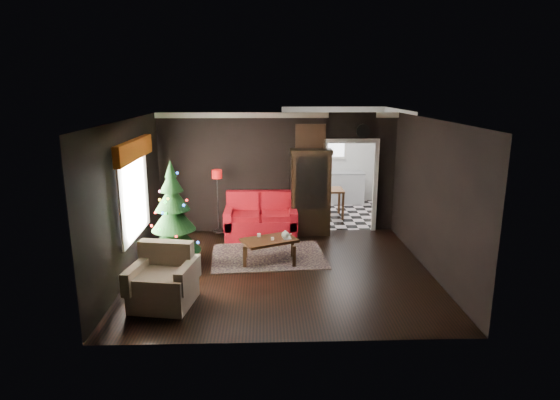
{
  "coord_description": "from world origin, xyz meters",
  "views": [
    {
      "loc": [
        -0.3,
        -8.12,
        3.36
      ],
      "look_at": [
        0.0,
        0.9,
        1.15
      ],
      "focal_mm": 29.71,
      "sensor_mm": 36.0,
      "label": 1
    }
  ],
  "objects_px": {
    "armchair": "(163,277)",
    "coffee_table": "(269,250)",
    "teapot": "(285,235)",
    "loveseat": "(261,216)",
    "christmas_tree": "(173,214)",
    "floor_lamp": "(218,201)",
    "kitchen_table": "(329,203)",
    "wall_clock": "(363,131)",
    "curio_cabinet": "(310,194)"
  },
  "relations": [
    {
      "from": "curio_cabinet",
      "to": "floor_lamp",
      "type": "distance_m",
      "value": 2.13
    },
    {
      "from": "coffee_table",
      "to": "kitchen_table",
      "type": "xyz_separation_m",
      "value": [
        1.62,
        3.24,
        0.13
      ]
    },
    {
      "from": "coffee_table",
      "to": "wall_clock",
      "type": "xyz_separation_m",
      "value": [
        2.17,
        1.99,
        2.14
      ]
    },
    {
      "from": "christmas_tree",
      "to": "coffee_table",
      "type": "distance_m",
      "value": 1.98
    },
    {
      "from": "armchair",
      "to": "coffee_table",
      "type": "distance_m",
      "value": 2.46
    },
    {
      "from": "christmas_tree",
      "to": "kitchen_table",
      "type": "distance_m",
      "value": 4.87
    },
    {
      "from": "teapot",
      "to": "kitchen_table",
      "type": "distance_m",
      "value": 3.48
    },
    {
      "from": "floor_lamp",
      "to": "christmas_tree",
      "type": "distance_m",
      "value": 1.94
    },
    {
      "from": "christmas_tree",
      "to": "wall_clock",
      "type": "bearing_deg",
      "value": 28.27
    },
    {
      "from": "kitchen_table",
      "to": "christmas_tree",
      "type": "bearing_deg",
      "value": -135.33
    },
    {
      "from": "curio_cabinet",
      "to": "kitchen_table",
      "type": "bearing_deg",
      "value": 65.56
    },
    {
      "from": "armchair",
      "to": "curio_cabinet",
      "type": "bearing_deg",
      "value": 63.22
    },
    {
      "from": "armchair",
      "to": "teapot",
      "type": "distance_m",
      "value": 2.69
    },
    {
      "from": "wall_clock",
      "to": "coffee_table",
      "type": "bearing_deg",
      "value": -137.53
    },
    {
      "from": "coffee_table",
      "to": "wall_clock",
      "type": "distance_m",
      "value": 3.64
    },
    {
      "from": "kitchen_table",
      "to": "teapot",
      "type": "bearing_deg",
      "value": -112.19
    },
    {
      "from": "armchair",
      "to": "coffee_table",
      "type": "relative_size",
      "value": 0.93
    },
    {
      "from": "floor_lamp",
      "to": "kitchen_table",
      "type": "height_order",
      "value": "floor_lamp"
    },
    {
      "from": "teapot",
      "to": "kitchen_table",
      "type": "bearing_deg",
      "value": 67.81
    },
    {
      "from": "loveseat",
      "to": "coffee_table",
      "type": "bearing_deg",
      "value": -83.72
    },
    {
      "from": "teapot",
      "to": "coffee_table",
      "type": "bearing_deg",
      "value": -175.85
    },
    {
      "from": "teapot",
      "to": "kitchen_table",
      "type": "relative_size",
      "value": 0.23
    },
    {
      "from": "wall_clock",
      "to": "loveseat",
      "type": "bearing_deg",
      "value": -170.34
    },
    {
      "from": "curio_cabinet",
      "to": "teapot",
      "type": "distance_m",
      "value": 1.95
    },
    {
      "from": "wall_clock",
      "to": "teapot",
      "type": "bearing_deg",
      "value": -133.42
    },
    {
      "from": "curio_cabinet",
      "to": "teapot",
      "type": "relative_size",
      "value": 11.1
    },
    {
      "from": "christmas_tree",
      "to": "wall_clock",
      "type": "distance_m",
      "value": 4.71
    },
    {
      "from": "floor_lamp",
      "to": "coffee_table",
      "type": "xyz_separation_m",
      "value": [
        1.15,
        -1.66,
        -0.59
      ]
    },
    {
      "from": "teapot",
      "to": "christmas_tree",
      "type": "bearing_deg",
      "value": -175.35
    },
    {
      "from": "christmas_tree",
      "to": "coffee_table",
      "type": "bearing_deg",
      "value": 4.74
    },
    {
      "from": "teapot",
      "to": "floor_lamp",
      "type": "bearing_deg",
      "value": 131.8
    },
    {
      "from": "curio_cabinet",
      "to": "teapot",
      "type": "height_order",
      "value": "curio_cabinet"
    },
    {
      "from": "curio_cabinet",
      "to": "wall_clock",
      "type": "relative_size",
      "value": 5.94
    },
    {
      "from": "curio_cabinet",
      "to": "christmas_tree",
      "type": "relative_size",
      "value": 1.01
    },
    {
      "from": "loveseat",
      "to": "wall_clock",
      "type": "distance_m",
      "value": 3.04
    },
    {
      "from": "curio_cabinet",
      "to": "coffee_table",
      "type": "relative_size",
      "value": 1.85
    },
    {
      "from": "loveseat",
      "to": "christmas_tree",
      "type": "xyz_separation_m",
      "value": [
        -1.63,
        -1.74,
        0.55
      ]
    },
    {
      "from": "floor_lamp",
      "to": "teapot",
      "type": "relative_size",
      "value": 8.49
    },
    {
      "from": "loveseat",
      "to": "christmas_tree",
      "type": "distance_m",
      "value": 2.45
    },
    {
      "from": "wall_clock",
      "to": "floor_lamp",
      "type": "bearing_deg",
      "value": -174.31
    },
    {
      "from": "christmas_tree",
      "to": "teapot",
      "type": "height_order",
      "value": "christmas_tree"
    },
    {
      "from": "floor_lamp",
      "to": "coffee_table",
      "type": "relative_size",
      "value": 1.42
    },
    {
      "from": "christmas_tree",
      "to": "wall_clock",
      "type": "relative_size",
      "value": 5.91
    },
    {
      "from": "loveseat",
      "to": "curio_cabinet",
      "type": "height_order",
      "value": "curio_cabinet"
    },
    {
      "from": "curio_cabinet",
      "to": "armchair",
      "type": "bearing_deg",
      "value": -126.59
    },
    {
      "from": "teapot",
      "to": "kitchen_table",
      "type": "xyz_separation_m",
      "value": [
        1.31,
        3.22,
        -0.18
      ]
    },
    {
      "from": "curio_cabinet",
      "to": "kitchen_table",
      "type": "distance_m",
      "value": 1.67
    },
    {
      "from": "loveseat",
      "to": "floor_lamp",
      "type": "xyz_separation_m",
      "value": [
        -0.98,
        0.07,
        0.33
      ]
    },
    {
      "from": "floor_lamp",
      "to": "kitchen_table",
      "type": "relative_size",
      "value": 1.94
    },
    {
      "from": "floor_lamp",
      "to": "teapot",
      "type": "height_order",
      "value": "floor_lamp"
    }
  ]
}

